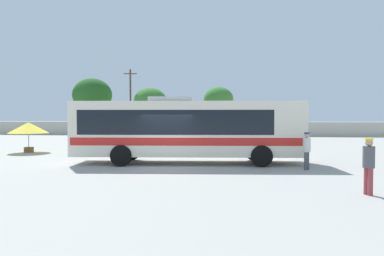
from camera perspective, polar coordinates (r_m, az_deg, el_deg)
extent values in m
plane|color=#A3A099|center=(26.69, 0.14, -3.30)|extent=(300.00, 300.00, 0.00)
cube|color=#B2AD9E|center=(43.71, 2.94, -0.14)|extent=(80.00, 0.30, 1.76)
cube|color=silver|center=(17.88, -0.69, -0.05)|extent=(11.74, 3.64, 2.72)
cube|color=black|center=(17.90, -2.54, 0.99)|extent=(9.67, 3.47, 1.20)
cube|color=red|center=(17.91, -0.69, -1.97)|extent=(11.51, 3.65, 0.38)
cube|color=#19212D|center=(18.54, 17.48, 1.44)|extent=(0.26, 2.29, 1.42)
cube|color=red|center=(18.62, 17.45, -3.25)|extent=(0.30, 2.49, 0.65)
cube|color=#B2B2B2|center=(17.95, -3.46, 4.68)|extent=(2.32, 1.61, 0.24)
cylinder|color=black|center=(19.37, 10.13, -3.74)|extent=(1.06, 0.40, 1.04)
cylinder|color=black|center=(16.97, 11.33, -4.54)|extent=(1.06, 0.40, 1.04)
cylinder|color=black|center=(19.57, -9.88, -3.68)|extent=(1.06, 0.40, 1.04)
cylinder|color=black|center=(17.19, -11.53, -4.46)|extent=(1.06, 0.40, 1.04)
cylinder|color=#4C4C51|center=(16.62, 18.40, -5.13)|extent=(0.15, 0.15, 0.81)
cylinder|color=#4C4C51|center=(16.48, 18.16, -5.18)|extent=(0.15, 0.15, 0.81)
cylinder|color=silver|center=(16.48, 18.31, -2.64)|extent=(0.47, 0.47, 0.64)
sphere|color=tan|center=(16.45, 18.32, -1.14)|extent=(0.22, 0.22, 0.22)
cylinder|color=navy|center=(16.45, 18.33, -0.80)|extent=(0.23, 0.23, 0.07)
cylinder|color=#99383D|center=(11.98, 27.20, -7.86)|extent=(0.16, 0.16, 0.84)
cylinder|color=#99383D|center=(12.10, 26.70, -7.77)|extent=(0.16, 0.16, 0.84)
cylinder|color=#4C4C51|center=(11.94, 27.00, -4.27)|extent=(0.46, 0.46, 0.66)
sphere|color=tan|center=(11.90, 27.03, -2.14)|extent=(0.23, 0.23, 0.23)
cylinder|color=yellow|center=(11.90, 27.04, -1.65)|extent=(0.24, 0.24, 0.07)
cylinder|color=gray|center=(25.80, -25.22, -1.47)|extent=(0.05, 0.05, 1.97)
cone|color=yellow|center=(25.77, -25.24, 0.03)|extent=(2.59, 2.59, 0.71)
cube|color=brown|center=(25.86, -25.19, -3.25)|extent=(0.47, 0.47, 0.36)
cube|color=black|center=(42.77, -11.37, -0.52)|extent=(4.14, 1.90, 0.67)
cube|color=black|center=(42.82, -11.63, 0.30)|extent=(2.29, 1.71, 0.55)
cylinder|color=black|center=(43.20, -9.38, -0.93)|extent=(0.65, 0.24, 0.64)
cylinder|color=black|center=(41.53, -10.14, -1.05)|extent=(0.65, 0.24, 0.64)
cylinder|color=black|center=(44.06, -12.53, -0.90)|extent=(0.65, 0.24, 0.64)
cylinder|color=black|center=(42.42, -13.39, -1.01)|extent=(0.65, 0.24, 0.64)
cube|color=maroon|center=(40.76, -3.32, -0.62)|extent=(4.29, 2.11, 0.65)
cube|color=black|center=(40.79, -3.61, 0.20)|extent=(2.41, 1.82, 0.53)
cylinder|color=black|center=(41.32, -1.28, -1.03)|extent=(0.65, 0.27, 0.64)
cylinder|color=black|center=(39.60, -1.85, -1.16)|extent=(0.65, 0.27, 0.64)
cylinder|color=black|center=(41.97, -4.71, -0.99)|extent=(0.65, 0.27, 0.64)
cylinder|color=black|center=(40.28, -5.42, -1.12)|extent=(0.65, 0.27, 0.64)
cube|color=red|center=(39.93, 4.26, -0.66)|extent=(4.53, 1.82, 0.67)
cube|color=black|center=(39.90, 4.59, 0.21)|extent=(2.49, 1.67, 0.55)
cylinder|color=black|center=(39.16, 2.15, -1.19)|extent=(0.64, 0.22, 0.64)
cylinder|color=black|center=(40.92, 2.36, -1.06)|extent=(0.64, 0.22, 0.64)
cylinder|color=black|center=(39.02, 6.25, -1.21)|extent=(0.64, 0.22, 0.64)
cylinder|color=black|center=(40.78, 6.29, -1.08)|extent=(0.64, 0.22, 0.64)
cylinder|color=#4C3823|center=(49.07, -10.06, 4.26)|extent=(0.24, 0.24, 8.97)
cube|color=#473321|center=(49.39, -10.08, 8.76)|extent=(1.80, 0.40, 0.12)
cylinder|color=brown|center=(54.97, -15.99, 1.19)|extent=(0.32, 0.32, 3.66)
ellipsoid|color=#23561E|center=(55.06, -16.03, 5.24)|extent=(5.89, 5.89, 5.01)
cylinder|color=brown|center=(47.51, -6.84, 0.67)|extent=(0.32, 0.32, 2.86)
ellipsoid|color=#38752D|center=(47.55, -6.85, 4.29)|extent=(4.50, 4.50, 3.83)
cylinder|color=brown|center=(49.97, 4.36, 1.04)|extent=(0.32, 0.32, 3.40)
ellipsoid|color=#38752D|center=(50.03, 4.37, 4.70)|extent=(4.25, 4.25, 3.61)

